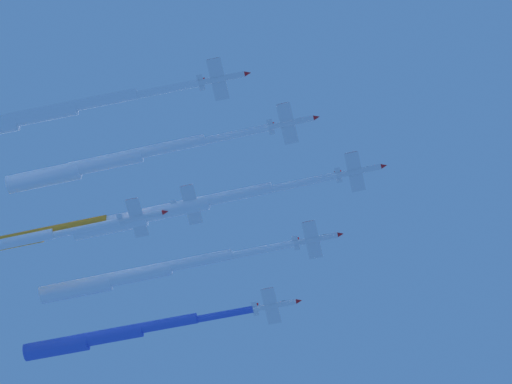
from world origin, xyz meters
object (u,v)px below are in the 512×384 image
jet_lead (172,210)px  jet_port_mid (111,336)px  jet_starboard_mid (42,115)px  jet_port_outer (4,243)px  jet_starboard_inner (105,163)px  jet_port_inner (135,275)px

jet_lead → jet_port_mid: jet_lead is taller
jet_starboard_mid → jet_port_outer: size_ratio=0.91×
jet_lead → jet_port_mid: (-7.19, 28.43, -2.27)m
jet_starboard_mid → jet_port_outer: (-3.93, 28.13, 0.53)m
jet_starboard_inner → jet_port_outer: jet_starboard_inner is taller
jet_starboard_inner → jet_port_mid: size_ratio=1.07×
jet_port_inner → jet_starboard_inner: bearing=-114.0°
jet_lead → jet_starboard_mid: (-27.05, -14.77, -0.74)m
jet_starboard_inner → jet_port_mid: bearing=78.8°
jet_starboard_mid → jet_starboard_inner: bearing=32.0°
jet_port_inner → jet_starboard_inner: (-9.57, -21.49, 2.19)m
jet_starboard_mid → jet_port_inner: bearing=52.8°
jet_port_inner → jet_starboard_mid: jet_starboard_mid is taller
jet_lead → jet_port_mid: 29.41m
jet_port_inner → jet_port_outer: size_ratio=0.95×
jet_starboard_mid → jet_port_outer: 28.41m
jet_port_outer → jet_starboard_mid: bearing=-82.0°
jet_port_inner → jet_port_outer: jet_port_outer is taller
jet_starboard_inner → jet_port_outer: size_ratio=0.95×
jet_port_inner → jet_port_mid: size_ratio=1.07×
jet_lead → jet_port_inner: 15.51m
jet_port_inner → jet_port_mid: (-2.59, 13.65, -1.28)m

